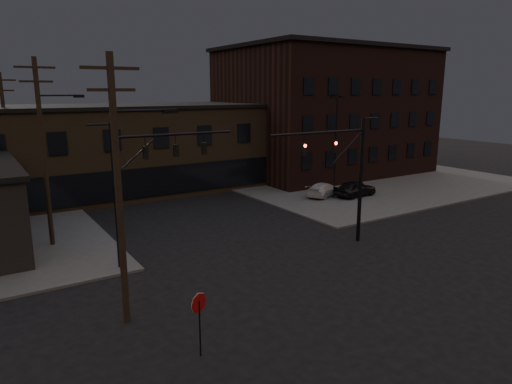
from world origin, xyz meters
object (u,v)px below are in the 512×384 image
at_px(traffic_signal_near, 348,168).
at_px(parked_car_lot_b, 324,190).
at_px(stop_sign, 199,310).
at_px(parked_car_lot_a, 355,188).
at_px(car_crossing, 156,185).
at_px(traffic_signal_far, 138,177).

xyz_separation_m(traffic_signal_near, parked_car_lot_b, (7.38, 10.57, -4.17)).
relative_size(stop_sign, parked_car_lot_b, 0.59).
xyz_separation_m(stop_sign, parked_car_lot_b, (20.73, 17.05, -1.08)).
xyz_separation_m(traffic_signal_near, parked_car_lot_a, (9.74, 8.96, -4.05)).
bearing_deg(car_crossing, traffic_signal_far, -95.28).
distance_m(stop_sign, car_crossing, 28.50).
height_order(parked_car_lot_a, parked_car_lot_b, parked_car_lot_a).
distance_m(traffic_signal_far, stop_sign, 10.55).
bearing_deg(stop_sign, parked_car_lot_b, 39.44).
height_order(stop_sign, car_crossing, stop_sign).
distance_m(stop_sign, parked_car_lot_a, 27.80).
distance_m(traffic_signal_far, car_crossing, 19.11).
distance_m(parked_car_lot_b, car_crossing, 15.89).
relative_size(traffic_signal_far, car_crossing, 1.59).
distance_m(traffic_signal_near, parked_car_lot_a, 13.84).
distance_m(traffic_signal_near, parked_car_lot_b, 13.55).
xyz_separation_m(traffic_signal_near, car_crossing, (-4.86, 20.70, -4.10)).
relative_size(traffic_signal_near, parked_car_lot_b, 1.89).
xyz_separation_m(traffic_signal_far, car_crossing, (7.21, 17.20, -4.18)).
height_order(traffic_signal_near, stop_sign, traffic_signal_near).
bearing_deg(stop_sign, car_crossing, 72.65).
bearing_deg(stop_sign, traffic_signal_far, 82.68).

